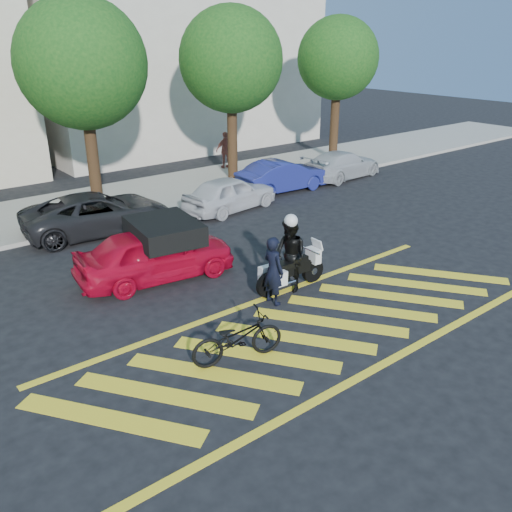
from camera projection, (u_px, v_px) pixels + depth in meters
ground at (314, 329)px, 12.39m from camera, size 90.00×90.00×0.00m
sidewalk at (98, 205)px, 21.03m from camera, size 60.00×5.00×0.15m
crosswalk at (313, 329)px, 12.37m from camera, size 12.33×4.00×0.01m
building_right at (173, 47)px, 30.63m from camera, size 16.00×8.00×11.00m
tree_center at (85, 68)px, 19.23m from camera, size 4.60×4.60×7.56m
tree_right at (233, 64)px, 22.99m from camera, size 4.40×4.40×7.41m
tree_far_right at (339, 61)px, 26.77m from camera, size 4.00×4.00×7.10m
officer_bike at (273, 271)px, 13.28m from camera, size 0.44×0.66×1.76m
bicycle at (237, 338)px, 11.04m from camera, size 2.09×1.14×1.04m
police_motorcycle at (290, 271)px, 14.12m from camera, size 2.19×0.70×0.96m
officer_moto at (290, 256)px, 13.95m from camera, size 0.76×0.96×1.92m
red_convertible at (155, 254)px, 14.67m from camera, size 4.48×2.27×1.46m
parked_mid_left at (98, 213)px, 18.11m from camera, size 5.11×2.78×1.36m
parked_mid_right at (230, 193)px, 20.38m from camera, size 4.06×2.07×1.32m
parked_right at (283, 176)px, 22.84m from camera, size 4.14×1.65×1.34m
parked_far_right at (342, 165)px, 24.95m from camera, size 4.47×2.17×1.25m
pedestrian_right at (226, 150)px, 26.09m from camera, size 1.08×0.63×1.73m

